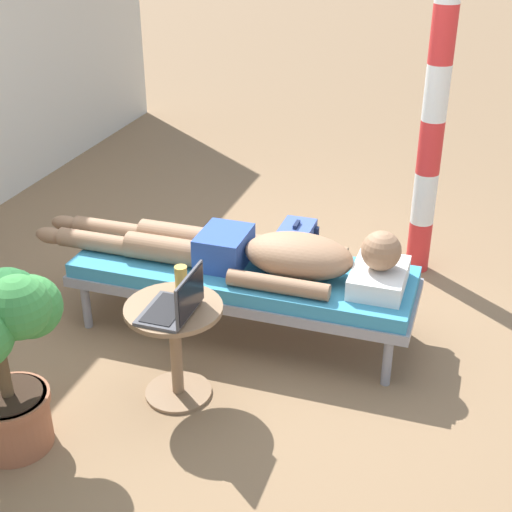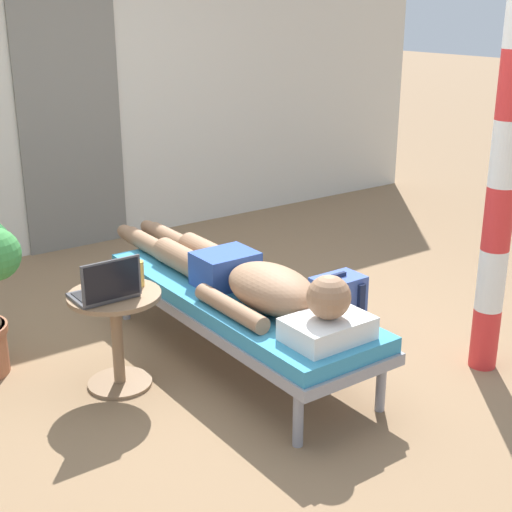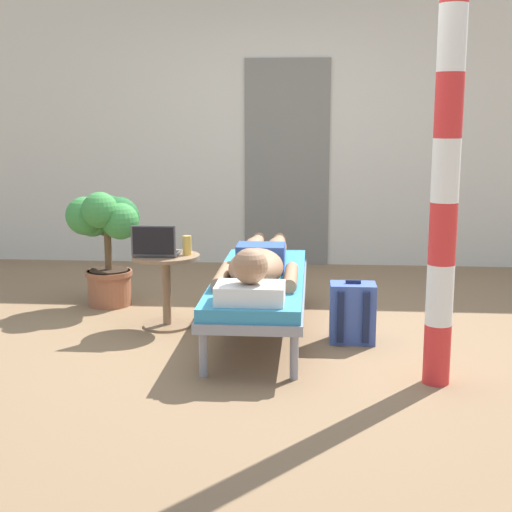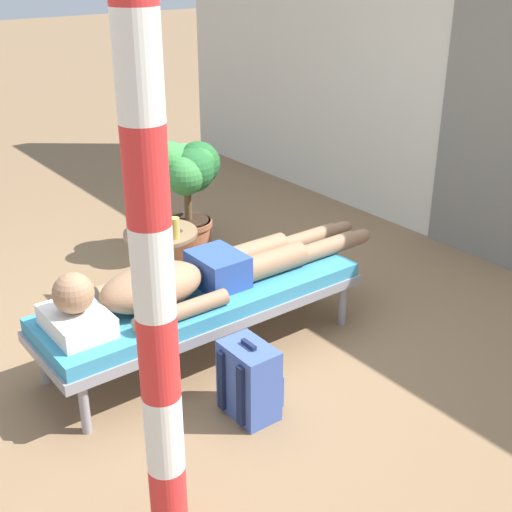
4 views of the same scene
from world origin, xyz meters
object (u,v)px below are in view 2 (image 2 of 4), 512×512
(porch_post, at_px, (506,154))
(laptop, at_px, (107,288))
(person_reclining, at_px, (245,278))
(drink_glass, at_px, (138,274))
(lounge_chair, at_px, (237,303))
(backpack, at_px, (337,309))
(side_table, at_px, (116,323))

(porch_post, bearing_deg, laptop, 152.45)
(person_reclining, xyz_separation_m, drink_glass, (-0.52, 0.22, 0.07))
(drink_glass, distance_m, porch_post, 1.98)
(lounge_chair, bearing_deg, backpack, -12.08)
(lounge_chair, distance_m, porch_post, 1.62)
(laptop, distance_m, backpack, 1.43)
(backpack, bearing_deg, drink_glass, 166.57)
(laptop, height_order, backpack, laptop)
(porch_post, bearing_deg, side_table, 150.35)
(side_table, distance_m, porch_post, 2.17)
(person_reclining, relative_size, porch_post, 0.90)
(side_table, distance_m, backpack, 1.34)
(side_table, height_order, laptop, laptop)
(side_table, distance_m, laptop, 0.24)
(person_reclining, distance_m, drink_glass, 0.57)
(lounge_chair, distance_m, laptop, 0.77)
(drink_glass, relative_size, porch_post, 0.06)
(lounge_chair, height_order, person_reclining, person_reclining)
(lounge_chair, relative_size, side_table, 3.72)
(person_reclining, bearing_deg, lounge_chair, 90.00)
(drink_glass, xyz_separation_m, backpack, (1.15, -0.28, -0.39))
(person_reclining, distance_m, laptop, 0.75)
(lounge_chair, relative_size, backpack, 4.59)
(lounge_chair, relative_size, drink_glass, 14.32)
(person_reclining, xyz_separation_m, laptop, (-0.73, 0.15, 0.07))
(lounge_chair, xyz_separation_m, laptop, (-0.73, 0.07, 0.24))
(backpack, relative_size, porch_post, 0.18)
(side_table, relative_size, laptop, 1.69)
(drink_glass, bearing_deg, person_reclining, -22.91)
(person_reclining, bearing_deg, porch_post, -36.52)
(drink_glass, bearing_deg, laptop, -161.18)
(laptop, bearing_deg, porch_post, -27.55)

